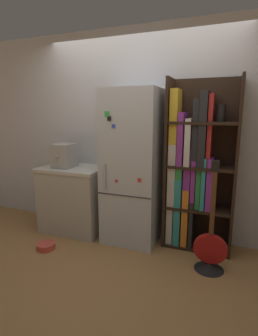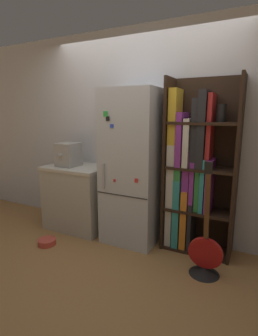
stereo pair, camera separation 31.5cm
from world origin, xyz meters
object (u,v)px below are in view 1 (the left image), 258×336
object	(u,v)px
refrigerator	(132,168)
espresso_machine	(64,156)
guitar	(210,254)
pet_bowl	(46,246)
bookshelf	(193,171)

from	to	relation	value
refrigerator	espresso_machine	distance (m)	0.94
espresso_machine	guitar	xyz separation A→B (m)	(1.90, -0.30, -0.86)
pet_bowl	bookshelf	bearing A→B (deg)	25.10
bookshelf	espresso_machine	world-z (taller)	bookshelf
refrigerator	bookshelf	world-z (taller)	bookshelf
refrigerator	espresso_machine	world-z (taller)	refrigerator
bookshelf	espresso_machine	xyz separation A→B (m)	(-1.63, -0.17, 0.11)
espresso_machine	guitar	size ratio (longest dim) A/B	0.29
guitar	espresso_machine	bearing A→B (deg)	171.16
espresso_machine	guitar	world-z (taller)	espresso_machine
espresso_machine	pet_bowl	xyz separation A→B (m)	(0.08, -0.56, -0.99)
pet_bowl	espresso_machine	bearing A→B (deg)	97.68
pet_bowl	guitar	bearing A→B (deg)	8.13
bookshelf	pet_bowl	bearing A→B (deg)	-154.90
pet_bowl	refrigerator	bearing A→B (deg)	35.56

